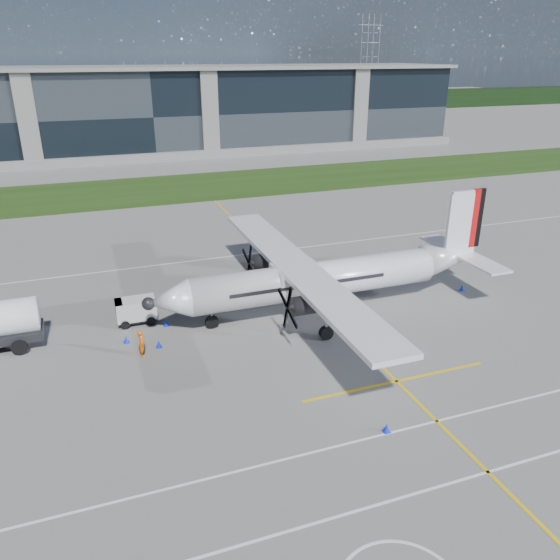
# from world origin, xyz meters

# --- Properties ---
(ground) EXTENTS (400.00, 400.00, 0.00)m
(ground) POSITION_xyz_m (0.00, 40.00, 0.00)
(ground) COLOR slate
(ground) RESTS_ON ground
(grass_strip) EXTENTS (400.00, 18.00, 0.04)m
(grass_strip) POSITION_xyz_m (0.00, 48.00, 0.02)
(grass_strip) COLOR #1D380F
(grass_strip) RESTS_ON ground
(terminal_building) EXTENTS (120.00, 20.00, 15.00)m
(terminal_building) POSITION_xyz_m (0.00, 80.00, 7.50)
(terminal_building) COLOR black
(terminal_building) RESTS_ON ground
(tree_line) EXTENTS (400.00, 6.00, 6.00)m
(tree_line) POSITION_xyz_m (0.00, 140.00, 3.00)
(tree_line) COLOR black
(tree_line) RESTS_ON ground
(pylon_east) EXTENTS (9.00, 4.60, 30.00)m
(pylon_east) POSITION_xyz_m (85.00, 150.00, 15.00)
(pylon_east) COLOR gray
(pylon_east) RESTS_ON ground
(yellow_taxiway_centerline) EXTENTS (0.20, 70.00, 0.01)m
(yellow_taxiway_centerline) POSITION_xyz_m (3.00, 10.00, 0.01)
(yellow_taxiway_centerline) COLOR yellow
(yellow_taxiway_centerline) RESTS_ON ground
(white_lane_line) EXTENTS (90.00, 0.15, 0.01)m
(white_lane_line) POSITION_xyz_m (0.00, -14.00, 0.01)
(white_lane_line) COLOR white
(white_lane_line) RESTS_ON ground
(turboprop_aircraft) EXTENTS (26.39, 27.36, 8.21)m
(turboprop_aircraft) POSITION_xyz_m (3.17, 4.33, 4.10)
(turboprop_aircraft) COLOR white
(turboprop_aircraft) RESTS_ON ground
(baggage_tug) EXTENTS (2.96, 1.78, 1.78)m
(baggage_tug) POSITION_xyz_m (-10.47, 7.04, 0.89)
(baggage_tug) COLOR white
(baggage_tug) RESTS_ON ground
(ground_crew_person) EXTENTS (0.68, 0.89, 2.04)m
(ground_crew_person) POSITION_xyz_m (-10.69, 2.10, 1.02)
(ground_crew_person) COLOR #F25907
(ground_crew_person) RESTS_ON ground
(safety_cone_portwing) EXTENTS (0.36, 0.36, 0.50)m
(safety_cone_portwing) POSITION_xyz_m (0.07, -9.85, 0.25)
(safety_cone_portwing) COLOR #0D27DE
(safety_cone_portwing) RESTS_ON ground
(safety_cone_nose_port) EXTENTS (0.36, 0.36, 0.50)m
(safety_cone_nose_port) POSITION_xyz_m (-9.55, 2.84, 0.25)
(safety_cone_nose_port) COLOR #0D27DE
(safety_cone_nose_port) RESTS_ON ground
(safety_cone_fwd) EXTENTS (0.36, 0.36, 0.50)m
(safety_cone_fwd) POSITION_xyz_m (-11.49, 4.21, 0.25)
(safety_cone_fwd) COLOR #0D27DE
(safety_cone_fwd) RESTS_ON ground
(safety_cone_stbdwing) EXTENTS (0.36, 0.36, 0.50)m
(safety_cone_stbdwing) POSITION_xyz_m (1.19, 17.28, 0.25)
(safety_cone_stbdwing) COLOR #0D27DE
(safety_cone_stbdwing) RESTS_ON ground
(safety_cone_nose_stbd) EXTENTS (0.36, 0.36, 0.50)m
(safety_cone_nose_stbd) POSITION_xyz_m (-8.62, 5.74, 0.25)
(safety_cone_nose_stbd) COLOR #0D27DE
(safety_cone_nose_stbd) RESTS_ON ground
(safety_cone_tail) EXTENTS (0.36, 0.36, 0.50)m
(safety_cone_tail) POSITION_xyz_m (14.98, 3.77, 0.25)
(safety_cone_tail) COLOR #0D27DE
(safety_cone_tail) RESTS_ON ground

